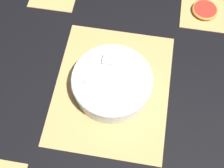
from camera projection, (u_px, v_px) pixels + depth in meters
ground_plane at (112, 89)px, 0.98m from camera, size 6.00×6.00×0.00m
bamboo_mat_center at (112, 88)px, 0.97m from camera, size 0.44×0.35×0.01m
coaster_mat_far_left at (204, 12)px, 1.11m from camera, size 0.17×0.17×0.01m
fruit_salad_bowl at (112, 82)px, 0.94m from camera, size 0.24×0.24×0.07m
grapefruit_slice at (205, 10)px, 1.10m from camera, size 0.09×0.09×0.01m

